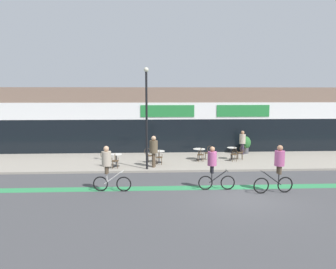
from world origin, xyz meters
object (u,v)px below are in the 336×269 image
(cafe_chair_0_side, at_px, (105,158))
(pedestrian_far_end, at_px, (154,149))
(cafe_chair_1_near, at_px, (159,156))
(cyclist_0, at_px, (278,166))
(bistro_table_0, at_px, (116,158))
(cafe_chair_3_side, at_px, (241,151))
(bistro_table_3, at_px, (232,151))
(cafe_chair_0_near, at_px, (115,160))
(cyclist_2, at_px, (213,165))
(cafe_chair_1_side, at_px, (149,154))
(lamp_post, at_px, (147,112))
(cafe_chair_2_near, at_px, (201,154))
(cyclist_1, at_px, (108,165))
(cafe_chair_2_side, at_px, (209,152))
(cafe_chair_3_near, at_px, (234,153))
(planter_pot, at_px, (245,144))
(pedestrian_near_end, at_px, (242,140))
(bistro_table_1, at_px, (159,154))

(cafe_chair_0_side, height_order, pedestrian_far_end, pedestrian_far_end)
(cafe_chair_1_near, distance_m, cyclist_0, 7.48)
(bistro_table_0, distance_m, cafe_chair_3_side, 8.06)
(bistro_table_3, distance_m, cafe_chair_0_near, 7.61)
(bistro_table_3, distance_m, cafe_chair_3_side, 0.63)
(bistro_table_0, distance_m, cyclist_2, 6.70)
(cafe_chair_1_side, bearing_deg, lamp_post, -85.69)
(cafe_chair_2_near, xyz_separation_m, cyclist_1, (-5.02, -5.55, 0.55))
(cafe_chair_2_side, distance_m, cyclist_1, 8.37)
(cafe_chair_3_near, height_order, planter_pot, planter_pot)
(bistro_table_3, xyz_separation_m, cafe_chair_2_near, (-2.12, -0.64, -0.03))
(bistro_table_0, height_order, pedestrian_near_end, pedestrian_near_end)
(cafe_chair_0_side, height_order, cafe_chair_2_near, same)
(bistro_table_3, height_order, planter_pot, planter_pot)
(cafe_chair_0_near, relative_size, cafe_chair_1_near, 1.00)
(cafe_chair_1_near, xyz_separation_m, cafe_chair_2_side, (3.23, 1.33, 0.00))
(bistro_table_1, height_order, cafe_chair_2_side, cafe_chair_2_side)
(cafe_chair_2_side, height_order, cafe_chair_3_side, same)
(cafe_chair_2_side, bearing_deg, cafe_chair_3_near, 164.73)
(lamp_post, xyz_separation_m, pedestrian_near_end, (6.63, 4.21, -2.26))
(bistro_table_3, height_order, pedestrian_near_end, pedestrian_near_end)
(pedestrian_near_end, distance_m, pedestrian_far_end, 7.27)
(cafe_chair_2_near, bearing_deg, cafe_chair_1_near, 98.33)
(cyclist_2, bearing_deg, cafe_chair_2_near, 88.36)
(cafe_chair_2_side, distance_m, pedestrian_far_end, 4.10)
(cafe_chair_0_near, height_order, cafe_chair_0_side, same)
(cafe_chair_0_near, relative_size, planter_pot, 0.74)
(lamp_post, bearing_deg, cafe_chair_1_side, 86.75)
(cyclist_2, bearing_deg, cafe_chair_1_near, 116.90)
(cafe_chair_0_near, bearing_deg, cafe_chair_1_side, -55.02)
(planter_pot, xyz_separation_m, lamp_post, (-6.93, -4.51, 2.56))
(cafe_chair_3_side, relative_size, lamp_post, 0.16)
(cafe_chair_0_side, relative_size, cafe_chair_1_side, 1.00)
(bistro_table_0, bearing_deg, cafe_chair_3_side, 11.71)
(planter_pot, xyz_separation_m, pedestrian_near_end, (-0.30, -0.30, 0.30))
(cafe_chair_0_side, bearing_deg, bistro_table_0, 6.41)
(bistro_table_3, height_order, cyclist_1, cyclist_1)
(cyclist_0, bearing_deg, cafe_chair_3_side, -96.99)
(cyclist_1, distance_m, cyclist_2, 4.75)
(cafe_chair_2_side, bearing_deg, cyclist_1, 54.04)
(cafe_chair_0_side, distance_m, planter_pot, 10.08)
(cafe_chair_2_near, height_order, pedestrian_near_end, pedestrian_near_end)
(cafe_chair_0_near, distance_m, pedestrian_far_end, 2.29)
(lamp_post, xyz_separation_m, cyclist_2, (3.06, -3.76, -2.21))
(cyclist_0, relative_size, cyclist_1, 1.04)
(cafe_chair_3_near, bearing_deg, cafe_chair_0_near, 95.58)
(pedestrian_near_end, bearing_deg, cafe_chair_1_side, 4.01)
(cafe_chair_0_side, bearing_deg, cafe_chair_2_side, 21.47)
(cafe_chair_2_near, distance_m, planter_pot, 4.50)
(cafe_chair_1_side, bearing_deg, cafe_chair_0_near, -133.32)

